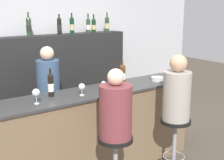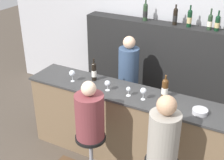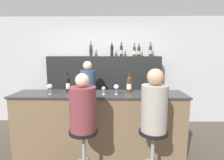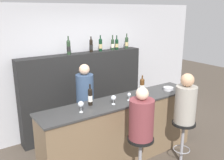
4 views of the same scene
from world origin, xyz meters
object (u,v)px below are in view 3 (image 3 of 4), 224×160
Objects in this scene: wine_bottle_counter_1 at (129,84)px; wine_glass_3 at (116,87)px; wine_bottle_backbar_5 at (150,51)px; guest_seated_right at (154,105)px; wine_bottle_backbar_4 at (139,51)px; wine_glass_1 at (85,88)px; metal_bowl at (161,93)px; bartender at (88,102)px; bar_stool_right at (153,142)px; wine_glass_0 at (50,87)px; guest_seated_left at (83,107)px; wine_bottle_backbar_1 at (112,50)px; wine_glass_2 at (104,89)px; wine_bottle_counter_0 at (68,84)px; wine_bottle_backbar_2 at (121,50)px; wine_bottle_backbar_0 at (91,50)px; bar_stool_left at (84,141)px; wine_bottle_backbar_3 at (134,51)px.

wine_bottle_counter_1 is 1.92× the size of wine_glass_3.
guest_seated_right is (-0.32, -1.95, -0.71)m from wine_bottle_backbar_5.
wine_bottle_counter_1 is 1.37m from wine_bottle_backbar_4.
wine_glass_1 is 0.79× the size of metal_bowl.
bartender is at bearing 126.04° from wine_glass_3.
wine_bottle_counter_1 is at bearing 109.52° from bar_stool_right.
wine_bottle_backbar_5 is 2.39m from wine_glass_0.
wine_bottle_backbar_1 is at bearing 80.14° from guest_seated_left.
guest_seated_left is (-0.96, -1.95, -0.73)m from wine_bottle_backbar_4.
bartender is (-1.28, 0.78, -0.38)m from metal_bowl.
wine_glass_1 reaches higher than wine_glass_2.
wine_glass_2 is at bearing 0.00° from wine_glass_0.
wine_bottle_backbar_5 is at bearing 36.81° from wine_bottle_counter_0.
guest_seated_right is at bearing -20.22° from wine_glass_0.
wine_glass_2 is (-0.33, -1.38, -0.63)m from wine_bottle_backbar_2.
wine_bottle_backbar_0 is at bearing 112.87° from wine_glass_3.
wine_bottle_backbar_4 is 0.40× the size of bar_stool_left.
guest_seated_left reaches higher than wine_glass_0.
bar_stool_right is (1.54, -0.57, -0.63)m from wine_glass_0.
wine_glass_0 is at bearing -143.46° from wine_bottle_backbar_5.
metal_bowl is (0.49, -0.16, -0.11)m from wine_bottle_counter_1.
wine_bottle_backbar_1 is 0.52m from wine_bottle_backbar_3.
wine_bottle_backbar_0 reaches higher than wine_bottle_backbar_1.
wine_glass_3 is (1.06, 0.00, -0.00)m from wine_glass_0.
guest_seated_left is at bearing -99.86° from wine_bottle_backbar_1.
wine_bottle_backbar_0 is at bearing -180.00° from wine_bottle_backbar_5.
metal_bowl is at bearing 0.47° from wine_glass_0.
wine_glass_1 is (0.08, -1.38, -0.62)m from wine_bottle_backbar_0.
wine_glass_1 is at bearing -124.04° from wine_bottle_backbar_3.
wine_bottle_backbar_3 is at bearing 42.82° from wine_glass_0.
wine_glass_0 is 0.23× the size of bar_stool_right.
wine_bottle_backbar_4 is at bearing 63.68° from guest_seated_left.
wine_bottle_counter_0 is 0.41× the size of guest_seated_right.
wine_glass_2 is (-0.11, -1.38, -0.63)m from wine_bottle_backbar_1.
bar_stool_left is 0.91× the size of guest_seated_right.
wine_glass_2 is (0.61, -0.17, -0.05)m from wine_bottle_counter_0.
bartender is (-1.37, -0.59, -1.06)m from wine_bottle_backbar_5.
wine_glass_0 is 1.76m from bar_stool_right.
wine_glass_0 is 0.86m from wine_glass_2.
wine_bottle_backbar_0 reaches higher than wine_bottle_backbar_3.
wine_glass_0 is 0.11× the size of bartender.
guest_seated_right is at bearing 0.00° from guest_seated_left.
wine_glass_2 is at bearing -118.01° from wine_bottle_backbar_4.
wine_bottle_counter_0 is 0.30m from wine_glass_0.
wine_bottle_backbar_4 is 2.08× the size of wine_glass_1.
wine_bottle_backbar_2 reaches higher than guest_seated_left.
wine_bottle_backbar_2 is 0.44× the size of bar_stool_right.
wine_bottle_counter_1 is 1.01m from bar_stool_right.
wine_glass_1 reaches higher than bar_stool_right.
guest_seated_left is (-0.86, -1.95, -0.73)m from wine_bottle_backbar_3.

